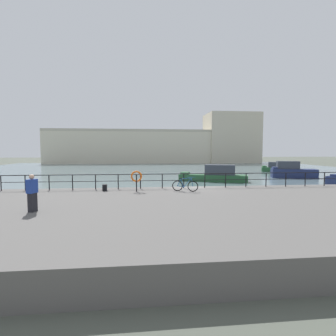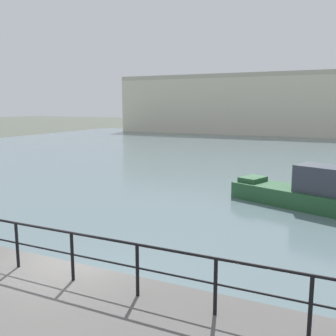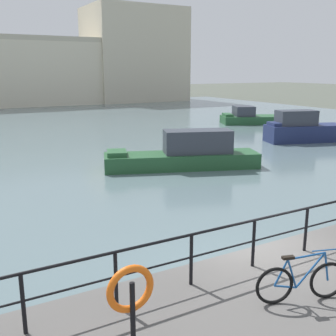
{
  "view_description": "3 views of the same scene",
  "coord_description": "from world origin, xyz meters",
  "px_view_note": "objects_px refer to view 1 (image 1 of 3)",
  "views": [
    {
      "loc": [
        -3.83,
        -18.96,
        3.84
      ],
      "look_at": [
        -1.36,
        5.42,
        2.11
      ],
      "focal_mm": 27.1,
      "sensor_mm": 36.0,
      "label": 1
    },
    {
      "loc": [
        5.8,
        -6.75,
        4.75
      ],
      "look_at": [
        0.02,
        5.57,
        2.49
      ],
      "focal_mm": 40.54,
      "sensor_mm": 36.0,
      "label": 2
    },
    {
      "loc": [
        -6.4,
        -6.92,
        5.21
      ],
      "look_at": [
        0.23,
        4.84,
        1.95
      ],
      "focal_mm": 43.8,
      "sensor_mm": 36.0,
      "label": 3
    }
  ],
  "objects_px": {
    "harbor_building": "(179,145)",
    "mooring_bollard": "(105,188)",
    "parked_bicycle": "(185,186)",
    "life_ring_stand": "(136,177)",
    "moored_blue_motorboat": "(215,175)",
    "moored_small_launch": "(292,171)",
    "moored_white_yacht": "(278,168)",
    "standing_person": "(32,193)"
  },
  "relations": [
    {
      "from": "moored_blue_motorboat",
      "to": "moored_small_launch",
      "type": "bearing_deg",
      "value": -145.86
    },
    {
      "from": "moored_white_yacht",
      "to": "life_ring_stand",
      "type": "bearing_deg",
      "value": 70.2
    },
    {
      "from": "moored_blue_motorboat",
      "to": "mooring_bollard",
      "type": "xyz_separation_m",
      "value": [
        -11.43,
        -12.85,
        0.53
      ]
    },
    {
      "from": "harbor_building",
      "to": "moored_blue_motorboat",
      "type": "height_order",
      "value": "harbor_building"
    },
    {
      "from": "harbor_building",
      "to": "moored_blue_motorboat",
      "type": "relative_size",
      "value": 7.42
    },
    {
      "from": "life_ring_stand",
      "to": "parked_bicycle",
      "type": "bearing_deg",
      "value": -4.87
    },
    {
      "from": "moored_blue_motorboat",
      "to": "mooring_bollard",
      "type": "relative_size",
      "value": 19.09
    },
    {
      "from": "moored_white_yacht",
      "to": "standing_person",
      "type": "bearing_deg",
      "value": 70.52
    },
    {
      "from": "harbor_building",
      "to": "moored_white_yacht",
      "type": "height_order",
      "value": "harbor_building"
    },
    {
      "from": "moored_blue_motorboat",
      "to": "standing_person",
      "type": "distance_m",
      "value": 23.12
    },
    {
      "from": "moored_small_launch",
      "to": "mooring_bollard",
      "type": "xyz_separation_m",
      "value": [
        -23.31,
        -15.72,
        0.38
      ]
    },
    {
      "from": "harbor_building",
      "to": "life_ring_stand",
      "type": "bearing_deg",
      "value": -100.89
    },
    {
      "from": "mooring_bollard",
      "to": "standing_person",
      "type": "distance_m",
      "value": 6.18
    },
    {
      "from": "harbor_building",
      "to": "life_ring_stand",
      "type": "xyz_separation_m",
      "value": [
        -11.46,
        -59.58,
        -3.41
      ]
    },
    {
      "from": "moored_small_launch",
      "to": "standing_person",
      "type": "distance_m",
      "value": 33.44
    },
    {
      "from": "moored_white_yacht",
      "to": "parked_bicycle",
      "type": "height_order",
      "value": "parked_bicycle"
    },
    {
      "from": "standing_person",
      "to": "life_ring_stand",
      "type": "bearing_deg",
      "value": 69.31
    },
    {
      "from": "standing_person",
      "to": "moored_white_yacht",
      "type": "bearing_deg",
      "value": 67.65
    },
    {
      "from": "life_ring_stand",
      "to": "standing_person",
      "type": "xyz_separation_m",
      "value": [
        -4.54,
        -5.16,
        -0.11
      ]
    },
    {
      "from": "moored_blue_motorboat",
      "to": "standing_person",
      "type": "height_order",
      "value": "standing_person"
    },
    {
      "from": "life_ring_stand",
      "to": "standing_person",
      "type": "distance_m",
      "value": 6.87
    },
    {
      "from": "harbor_building",
      "to": "mooring_bollard",
      "type": "bearing_deg",
      "value": -103.0
    },
    {
      "from": "moored_white_yacht",
      "to": "moored_blue_motorboat",
      "type": "height_order",
      "value": "moored_blue_motorboat"
    },
    {
      "from": "moored_blue_motorboat",
      "to": "parked_bicycle",
      "type": "relative_size",
      "value": 4.95
    },
    {
      "from": "moored_blue_motorboat",
      "to": "moored_white_yacht",
      "type": "bearing_deg",
      "value": -119.8
    },
    {
      "from": "moored_white_yacht",
      "to": "moored_blue_motorboat",
      "type": "distance_m",
      "value": 19.92
    },
    {
      "from": "parked_bicycle",
      "to": "standing_person",
      "type": "distance_m",
      "value": 9.21
    },
    {
      "from": "moored_white_yacht",
      "to": "mooring_bollard",
      "type": "xyz_separation_m",
      "value": [
        -26.77,
        -25.56,
        0.69
      ]
    },
    {
      "from": "parked_bicycle",
      "to": "mooring_bollard",
      "type": "distance_m",
      "value": 5.48
    },
    {
      "from": "harbor_building",
      "to": "moored_white_yacht",
      "type": "bearing_deg",
      "value": -68.59
    },
    {
      "from": "harbor_building",
      "to": "moored_blue_motorboat",
      "type": "bearing_deg",
      "value": -92.73
    },
    {
      "from": "moored_small_launch",
      "to": "moored_blue_motorboat",
      "type": "distance_m",
      "value": 12.23
    },
    {
      "from": "harbor_building",
      "to": "life_ring_stand",
      "type": "height_order",
      "value": "harbor_building"
    },
    {
      "from": "parked_bicycle",
      "to": "life_ring_stand",
      "type": "relative_size",
      "value": 1.22
    },
    {
      "from": "parked_bicycle",
      "to": "standing_person",
      "type": "relative_size",
      "value": 1.0
    },
    {
      "from": "moored_small_launch",
      "to": "life_ring_stand",
      "type": "bearing_deg",
      "value": 55.79
    },
    {
      "from": "moored_white_yacht",
      "to": "standing_person",
      "type": "xyz_separation_m",
      "value": [
        -29.14,
        -31.23,
        1.34
      ]
    },
    {
      "from": "harbor_building",
      "to": "moored_blue_motorboat",
      "type": "xyz_separation_m",
      "value": [
        -2.2,
        -46.22,
        -4.7
      ]
    },
    {
      "from": "parked_bicycle",
      "to": "harbor_building",
      "type": "bearing_deg",
      "value": 100.62
    },
    {
      "from": "mooring_bollard",
      "to": "life_ring_stand",
      "type": "distance_m",
      "value": 2.35
    },
    {
      "from": "moored_white_yacht",
      "to": "mooring_bollard",
      "type": "height_order",
      "value": "moored_white_yacht"
    },
    {
      "from": "harbor_building",
      "to": "standing_person",
      "type": "relative_size",
      "value": 36.87
    }
  ]
}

